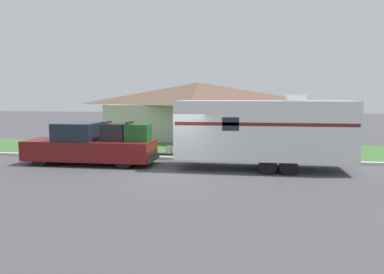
{
  "coord_description": "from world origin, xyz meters",
  "views": [
    {
      "loc": [
        3.16,
        -14.91,
        3.26
      ],
      "look_at": [
        0.51,
        1.89,
        1.4
      ],
      "focal_mm": 35.0,
      "sensor_mm": 36.0,
      "label": 1
    }
  ],
  "objects": [
    {
      "name": "lawn_strip",
      "position": [
        0.0,
        7.4,
        0.01
      ],
      "size": [
        80.0,
        7.0,
        0.03
      ],
      "color": "#3D6B33",
      "rests_on": "ground_plane"
    },
    {
      "name": "house_across_street",
      "position": [
        -0.85,
        14.02,
        2.25
      ],
      "size": [
        13.99,
        7.56,
        4.33
      ],
      "color": "#B2B2A8",
      "rests_on": "ground_plane"
    },
    {
      "name": "ground_plane",
      "position": [
        0.0,
        0.0,
        0.0
      ],
      "size": [
        120.0,
        120.0,
        0.0
      ],
      "primitive_type": "plane",
      "color": "#47474C"
    },
    {
      "name": "travel_trailer",
      "position": [
        3.71,
        1.89,
        1.78
      ],
      "size": [
        8.65,
        2.51,
        3.34
      ],
      "color": "black",
      "rests_on": "ground_plane"
    },
    {
      "name": "pickup_truck",
      "position": [
        -4.38,
        1.89,
        0.92
      ],
      "size": [
        6.26,
        2.05,
        2.07
      ],
      "color": "black",
      "rests_on": "ground_plane"
    },
    {
      "name": "curb_strip",
      "position": [
        0.0,
        3.75,
        0.07
      ],
      "size": [
        80.0,
        0.3,
        0.14
      ],
      "color": "beige",
      "rests_on": "ground_plane"
    },
    {
      "name": "mailbox",
      "position": [
        0.17,
        4.52,
        1.02
      ],
      "size": [
        0.48,
        0.2,
        1.33
      ],
      "color": "brown",
      "rests_on": "ground_plane"
    }
  ]
}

